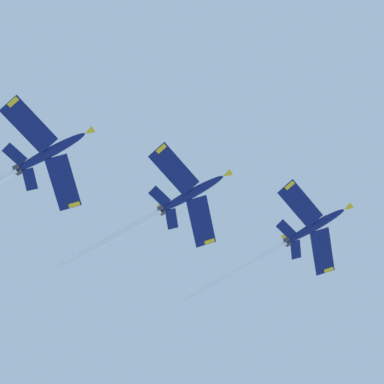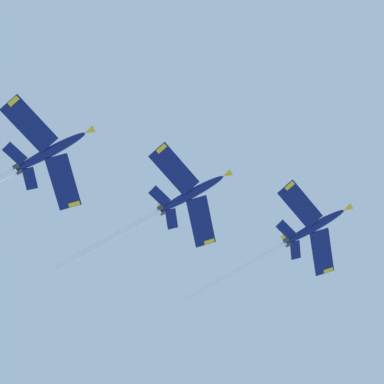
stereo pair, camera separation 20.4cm
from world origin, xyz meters
TOP-DOWN VIEW (x-y plane):
  - jet_lead at (-6.77, -15.24)m, footprint 30.99×20.48m
  - jet_second at (1.88, 7.64)m, footprint 29.39×20.17m
  - jet_third at (7.99, 29.89)m, footprint 27.93×19.54m

SIDE VIEW (x-z plane):
  - jet_third at x=7.99m, z-range 89.90..99.57m
  - jet_second at x=1.88m, z-range 93.74..103.35m
  - jet_lead at x=-6.77m, z-range 98.67..107.84m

